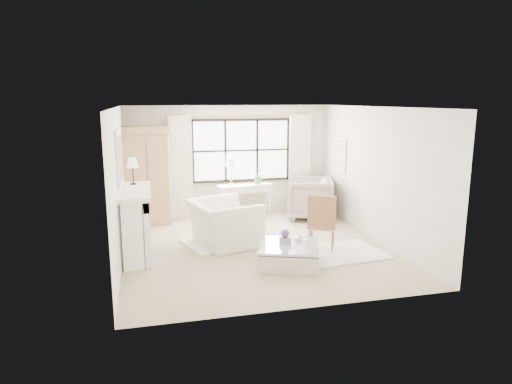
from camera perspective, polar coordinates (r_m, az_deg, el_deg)
floor at (r=8.99m, az=-0.01°, el=-6.90°), size 5.50×5.50×0.00m
ceiling at (r=8.53m, az=-0.01°, el=10.58°), size 5.50×5.50×0.00m
wall_back at (r=11.31m, az=-3.35°, el=3.93°), size 5.00×0.00×5.00m
wall_front at (r=6.08m, az=6.19°, el=-2.74°), size 5.00×0.00×5.00m
wall_left at (r=8.43m, az=-16.76°, el=0.84°), size 0.00×5.50×5.50m
wall_right at (r=9.56m, az=14.71°, el=2.17°), size 0.00×5.50×5.50m
window_pane at (r=11.32m, az=-1.84°, el=5.22°), size 2.40×0.02×1.50m
window_frame at (r=11.31m, az=-1.83°, el=5.22°), size 2.50×0.04×1.50m
curtain_rod at (r=11.20m, az=-1.81°, el=9.62°), size 3.30×0.04×0.04m
curtain_left at (r=11.08m, az=-9.37°, el=3.03°), size 0.55×0.10×2.47m
curtain_right at (r=11.69m, az=5.47°, el=3.58°), size 0.55×0.10×2.47m
fireplace at (r=8.57m, az=-14.98°, el=-3.71°), size 0.58×1.66×1.26m
mirror_frame at (r=8.35m, az=-16.75°, el=4.16°), size 0.05×1.15×0.95m
mirror_glass at (r=8.35m, az=-16.55°, el=4.17°), size 0.02×1.00×0.80m
art_frame at (r=11.02m, az=10.44°, el=4.61°), size 0.04×0.62×0.82m
art_canvas at (r=11.02m, az=10.34°, el=4.61°), size 0.01×0.52×0.72m
mantel_lamp at (r=8.86m, az=-15.18°, el=3.42°), size 0.22×0.22×0.51m
armoire at (r=10.74m, az=-13.40°, el=2.09°), size 1.18×0.79×2.24m
console_table at (r=11.22m, az=-1.43°, el=-1.04°), size 1.36×0.67×0.80m
console_lamp at (r=10.97m, az=-3.12°, el=3.73°), size 0.28×0.28×0.69m
orchid_plant at (r=11.18m, az=0.30°, el=2.18°), size 0.32×0.31×0.45m
side_table at (r=9.77m, az=-1.25°, el=-3.38°), size 0.40×0.40×0.51m
rug_left at (r=9.34m, az=-3.68°, el=-6.11°), size 1.89×1.56×0.03m
rug_right at (r=8.75m, az=10.22°, el=-7.50°), size 1.73×1.36×0.03m
club_armchair at (r=9.05m, az=-4.04°, el=-3.90°), size 1.49×1.61×0.88m
wingback_chair at (r=11.10m, az=6.71°, el=-0.78°), size 1.37×1.35×0.98m
french_chair at (r=8.85m, az=8.23°, el=-5.21°), size 0.65×0.65×1.08m
coffee_table at (r=7.99m, az=4.14°, el=-7.94°), size 1.28×1.28×0.38m
planter_box at (r=7.95m, az=3.64°, el=-6.09°), size 0.17×0.17×0.12m
planter_flowers at (r=7.91m, az=3.66°, el=-5.18°), size 0.15×0.15×0.15m
pillar_candle at (r=7.87m, az=6.28°, el=-6.32°), size 0.08×0.08×0.12m
coffee_vase at (r=8.10m, az=5.31°, el=-5.66°), size 0.16×0.16×0.15m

